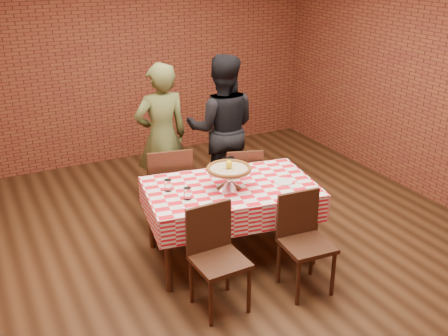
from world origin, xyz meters
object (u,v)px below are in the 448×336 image
(water_glass_left, at_px, (187,194))
(chair_far_left, at_px, (168,186))
(chair_far_right, at_px, (242,182))
(diner_olive, at_px, (162,137))
(table, at_px, (231,222))
(chair_near_right, at_px, (307,246))
(pizza, at_px, (229,169))
(diner_black, at_px, (222,129))
(water_glass_right, at_px, (168,185))
(pizza_stand, at_px, (229,179))
(condiment_caddy, at_px, (230,165))
(chair_near_left, at_px, (220,262))

(water_glass_left, distance_m, chair_far_left, 1.00)
(chair_far_right, distance_m, diner_olive, 1.04)
(table, distance_m, chair_near_right, 0.87)
(pizza, height_order, diner_black, diner_black)
(table, xyz_separation_m, chair_near_right, (0.33, -0.80, 0.07))
(chair_far_right, bearing_deg, water_glass_right, 42.65)
(table, height_order, water_glass_left, water_glass_left)
(pizza_stand, bearing_deg, chair_far_right, 52.84)
(condiment_caddy, bearing_deg, water_glass_left, -146.88)
(table, height_order, diner_black, diner_black)
(water_glass_right, bearing_deg, chair_near_left, -83.27)
(condiment_caddy, relative_size, diner_black, 0.09)
(chair_near_left, height_order, chair_far_right, chair_near_left)
(chair_far_right, bearing_deg, pizza_stand, 70.54)
(table, height_order, diner_olive, diner_olive)
(pizza_stand, bearing_deg, chair_near_left, -123.16)
(chair_near_right, height_order, diner_black, diner_black)
(water_glass_right, xyz_separation_m, diner_black, (1.11, 1.08, 0.06))
(water_glass_left, distance_m, condiment_caddy, 0.71)
(chair_far_right, relative_size, diner_olive, 0.51)
(diner_olive, height_order, diner_black, diner_black)
(water_glass_left, height_order, chair_near_right, chair_near_right)
(pizza_stand, distance_m, water_glass_left, 0.44)
(chair_far_left, bearing_deg, water_glass_right, 80.86)
(pizza_stand, distance_m, chair_near_left, 0.88)
(chair_near_left, distance_m, chair_far_right, 1.64)
(diner_olive, relative_size, diner_black, 0.98)
(chair_near_right, distance_m, diner_black, 2.10)
(water_glass_right, relative_size, diner_olive, 0.06)
(condiment_caddy, bearing_deg, chair_far_right, 49.46)
(pizza_stand, relative_size, water_glass_right, 3.77)
(water_glass_left, height_order, diner_olive, diner_olive)
(water_glass_left, distance_m, chair_near_left, 0.71)
(pizza, bearing_deg, diner_olive, 95.72)
(chair_near_left, relative_size, diner_black, 0.51)
(water_glass_right, bearing_deg, chair_near_right, -47.31)
(diner_olive, bearing_deg, diner_black, 173.26)
(table, distance_m, condiment_caddy, 0.56)
(chair_near_right, height_order, chair_far_left, chair_far_left)
(table, height_order, water_glass_right, water_glass_right)
(condiment_caddy, relative_size, diner_olive, 0.09)
(chair_far_right, height_order, diner_olive, diner_olive)
(diner_olive, bearing_deg, chair_far_right, 134.35)
(table, bearing_deg, condiment_caddy, 64.38)
(pizza_stand, bearing_deg, pizza, 45.00)
(water_glass_right, bearing_deg, diner_olive, 71.57)
(condiment_caddy, distance_m, chair_far_right, 0.65)
(water_glass_left, xyz_separation_m, chair_far_left, (0.17, 0.93, -0.34))
(water_glass_left, xyz_separation_m, diner_olive, (0.30, 1.41, 0.04))
(pizza_stand, distance_m, water_glass_right, 0.57)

